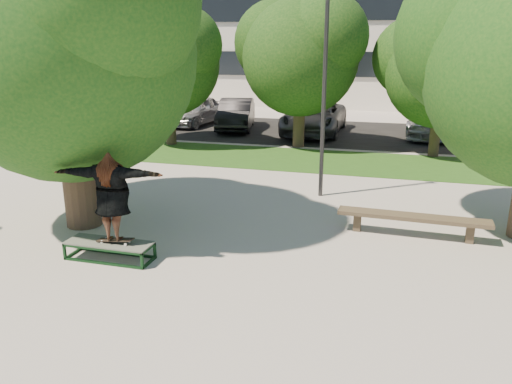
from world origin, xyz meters
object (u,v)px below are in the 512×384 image
(bench, at_px, (413,219))
(car_silver_a, at_px, (195,111))
(tree_left, at_px, (65,36))
(grind_box, at_px, (110,250))
(car_dark, at_px, (236,114))
(lamppost, at_px, (324,86))
(car_silver_b, at_px, (432,118))
(car_grey, at_px, (314,117))

(bench, distance_m, car_silver_a, 18.00)
(tree_left, distance_m, bench, 8.84)
(grind_box, distance_m, car_dark, 16.54)
(lamppost, relative_size, bench, 1.80)
(car_silver_b, bearing_deg, car_grey, -167.19)
(car_silver_a, height_order, car_grey, car_grey)
(lamppost, height_order, car_silver_b, lamppost)
(car_dark, bearing_deg, bench, -69.42)
(tree_left, height_order, bench, tree_left)
(car_silver_b, bearing_deg, bench, -91.88)
(car_silver_a, xyz_separation_m, car_grey, (6.69, -0.97, 0.03))
(lamppost, height_order, car_dark, lamppost)
(tree_left, bearing_deg, car_grey, 76.77)
(grind_box, xyz_separation_m, car_grey, (1.60, 16.18, 0.62))
(car_silver_b, bearing_deg, car_dark, -172.32)
(car_grey, height_order, car_silver_b, car_silver_b)
(bench, distance_m, car_grey, 13.92)
(tree_left, bearing_deg, grind_box, -44.20)
(tree_left, bearing_deg, car_silver_b, 59.74)
(car_silver_a, height_order, car_dark, car_silver_a)
(grind_box, xyz_separation_m, car_silver_b, (7.20, 17.15, 0.63))
(car_dark, relative_size, car_silver_b, 0.83)
(car_dark, bearing_deg, car_silver_a, 150.86)
(bench, bearing_deg, lamppost, 135.35)
(grind_box, bearing_deg, car_dark, 98.70)
(car_dark, height_order, car_grey, car_grey)
(lamppost, xyz_separation_m, grind_box, (-3.50, -5.65, -2.96))
(bench, distance_m, car_dark, 15.84)
(lamppost, xyz_separation_m, car_dark, (-6.00, 10.69, -2.37))
(tree_left, relative_size, car_dark, 1.51)
(lamppost, height_order, car_silver_a, lamppost)
(car_dark, distance_m, car_grey, 4.10)
(lamppost, bearing_deg, bench, -46.91)
(bench, bearing_deg, car_silver_a, 130.31)
(tree_left, bearing_deg, car_dark, 92.77)
(car_silver_a, height_order, car_silver_b, car_silver_b)
(car_silver_a, distance_m, car_dark, 2.71)
(tree_left, relative_size, car_silver_b, 1.26)
(bench, relative_size, car_dark, 0.72)
(lamppost, xyz_separation_m, car_silver_b, (3.70, 11.50, -2.33))
(bench, height_order, car_grey, car_grey)
(grind_box, xyz_separation_m, bench, (6.00, 2.98, 0.24))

